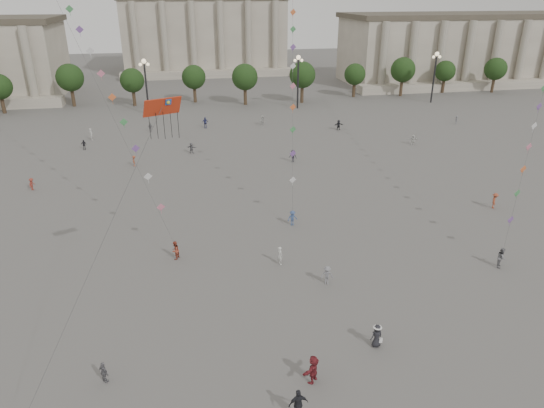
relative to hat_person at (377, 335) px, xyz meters
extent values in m
plane|color=#524F4D|center=(-2.60, 2.60, -0.89)|extent=(360.00, 360.00, 0.00)
cube|color=gray|center=(72.40, 97.60, 7.11)|extent=(80.00, 22.00, 16.00)
cube|color=#484034|center=(72.40, 97.60, 15.71)|extent=(81.60, 22.44, 1.20)
cube|color=gray|center=(72.40, 84.60, 0.11)|extent=(84.00, 4.00, 2.00)
cube|color=gray|center=(-2.60, 132.60, 9.11)|extent=(46.00, 30.00, 20.00)
cube|color=gray|center=(-2.60, 115.60, 0.11)|extent=(48.30, 4.00, 2.00)
cylinder|color=#332319|center=(-44.60, 80.60, 0.87)|extent=(0.70, 0.70, 3.52)
sphere|color=black|center=(-44.60, 80.60, 4.55)|extent=(5.12, 5.12, 5.12)
cylinder|color=#332319|center=(-32.60, 80.60, 0.87)|extent=(0.70, 0.70, 3.52)
sphere|color=black|center=(-32.60, 80.60, 4.55)|extent=(5.12, 5.12, 5.12)
cylinder|color=#332319|center=(-20.60, 80.60, 0.87)|extent=(0.70, 0.70, 3.52)
sphere|color=black|center=(-20.60, 80.60, 4.55)|extent=(5.12, 5.12, 5.12)
cylinder|color=#332319|center=(-8.60, 80.60, 0.87)|extent=(0.70, 0.70, 3.52)
sphere|color=black|center=(-8.60, 80.60, 4.55)|extent=(5.12, 5.12, 5.12)
cylinder|color=#332319|center=(3.40, 80.60, 0.87)|extent=(0.70, 0.70, 3.52)
sphere|color=black|center=(3.40, 80.60, 4.55)|extent=(5.12, 5.12, 5.12)
cylinder|color=#332319|center=(15.40, 80.60, 0.87)|extent=(0.70, 0.70, 3.52)
sphere|color=black|center=(15.40, 80.60, 4.55)|extent=(5.12, 5.12, 5.12)
cylinder|color=#332319|center=(27.40, 80.60, 0.87)|extent=(0.70, 0.70, 3.52)
sphere|color=black|center=(27.40, 80.60, 4.55)|extent=(5.12, 5.12, 5.12)
cylinder|color=#332319|center=(39.40, 80.60, 0.87)|extent=(0.70, 0.70, 3.52)
sphere|color=black|center=(39.40, 80.60, 4.55)|extent=(5.12, 5.12, 5.12)
cylinder|color=#332319|center=(51.40, 80.60, 0.87)|extent=(0.70, 0.70, 3.52)
sphere|color=black|center=(51.40, 80.60, 4.55)|extent=(5.12, 5.12, 5.12)
cylinder|color=#332319|center=(63.40, 80.60, 0.87)|extent=(0.70, 0.70, 3.52)
sphere|color=black|center=(63.40, 80.60, 4.55)|extent=(5.12, 5.12, 5.12)
cylinder|color=#262628|center=(-17.60, 72.60, 4.11)|extent=(0.36, 0.36, 10.00)
sphere|color=#FFE5B2|center=(-17.60, 72.60, 9.31)|extent=(0.90, 0.90, 0.90)
sphere|color=#FFE5B2|center=(-18.30, 72.60, 8.71)|extent=(0.60, 0.60, 0.60)
sphere|color=#FFE5B2|center=(-16.90, 72.60, 8.71)|extent=(0.60, 0.60, 0.60)
cylinder|color=#262628|center=(12.40, 72.60, 4.11)|extent=(0.36, 0.36, 10.00)
sphere|color=#FFE5B2|center=(12.40, 72.60, 9.31)|extent=(0.90, 0.90, 0.90)
sphere|color=#FFE5B2|center=(11.70, 72.60, 8.71)|extent=(0.60, 0.60, 0.60)
sphere|color=#FFE5B2|center=(13.10, 72.60, 8.71)|extent=(0.60, 0.60, 0.60)
cylinder|color=#262628|center=(42.40, 72.60, 4.11)|extent=(0.36, 0.36, 10.00)
sphere|color=#FFE5B2|center=(42.40, 72.60, 9.31)|extent=(0.90, 0.90, 0.90)
sphere|color=#FFE5B2|center=(41.70, 72.60, 8.71)|extent=(0.60, 0.60, 0.60)
sphere|color=#FFE5B2|center=(43.10, 72.60, 8.71)|extent=(0.60, 0.60, 0.60)
imported|color=navy|center=(-7.45, 60.34, 0.07)|extent=(1.18, 0.59, 1.94)
imported|color=maroon|center=(-30.15, 34.91, -0.14)|extent=(0.85, 1.11, 1.51)
imported|color=#B4B4B0|center=(2.85, 60.46, -0.02)|extent=(1.17, 1.69, 1.75)
imported|color=slate|center=(-1.03, 8.05, -0.07)|extent=(1.16, 0.81, 1.65)
imported|color=silver|center=(24.04, 43.82, -0.09)|extent=(1.56, 0.72, 1.62)
imported|color=#9C442A|center=(21.79, 19.18, 0.00)|extent=(1.18, 1.33, 1.78)
imported|color=black|center=(15.32, 54.55, -0.03)|extent=(1.65, 0.67, 1.73)
imported|color=beige|center=(-26.13, 56.21, 0.08)|extent=(0.60, 0.79, 1.94)
imported|color=slate|center=(-10.46, 46.03, -0.09)|extent=(1.55, 1.02, 1.60)
imported|color=silver|center=(-4.17, 11.92, -0.04)|extent=(0.58, 0.72, 1.71)
imported|color=slate|center=(-16.92, 59.55, -0.15)|extent=(0.90, 0.45, 1.48)
imported|color=#9A452A|center=(-18.50, 41.68, -0.16)|extent=(0.67, 1.02, 1.48)
imported|color=slate|center=(37.77, 54.48, -0.15)|extent=(0.75, 1.06, 1.49)
imported|color=#222228|center=(3.47, 39.11, -0.01)|extent=(1.31, 1.20, 1.76)
imported|color=#242328|center=(-26.53, 51.06, -0.14)|extent=(0.92, 0.47, 1.51)
imported|color=maroon|center=(-5.11, -2.31, 0.06)|extent=(1.64, 1.65, 1.90)
imported|color=slate|center=(-17.74, 0.10, -0.15)|extent=(0.85, 0.90, 1.49)
imported|color=black|center=(-6.66, -4.81, 0.07)|extent=(1.17, 0.56, 1.94)
imported|color=#9B3E2A|center=(-13.24, 14.61, -0.02)|extent=(1.00, 1.07, 1.75)
imported|color=#374D7B|center=(-1.29, 19.31, -0.08)|extent=(1.13, 0.75, 1.63)
imported|color=slate|center=(14.73, 7.73, 0.02)|extent=(1.08, 1.13, 1.83)
imported|color=black|center=(0.00, 0.00, -0.04)|extent=(0.94, 0.73, 1.71)
cone|color=white|center=(0.00, 0.00, 0.73)|extent=(0.52, 0.52, 0.14)
cylinder|color=white|center=(0.00, 0.00, 0.67)|extent=(0.60, 0.60, 0.02)
cube|color=white|center=(0.25, -0.15, -0.34)|extent=(0.22, 0.10, 0.35)
cube|color=#B22C13|center=(-12.87, 3.26, 15.37)|extent=(2.21, 1.40, 1.02)
cube|color=#17833B|center=(-13.22, 3.22, 15.62)|extent=(0.40, 0.32, 0.34)
cube|color=#1E4FA5|center=(-12.52, 3.22, 15.62)|extent=(0.40, 0.32, 0.34)
sphere|color=gold|center=(-13.22, 3.18, 15.62)|extent=(0.20, 0.20, 0.20)
sphere|color=gold|center=(-12.52, 3.18, 15.62)|extent=(0.20, 0.20, 0.20)
cylinder|color=#3F3F3F|center=(-17.20, -2.07, 8.04)|extent=(0.02, 0.02, 20.09)
cube|color=#D06E88|center=(-14.20, 16.33, 3.56)|extent=(0.76, 0.25, 0.76)
cube|color=silver|center=(-15.15, 18.05, 5.93)|extent=(0.76, 0.25, 0.76)
cube|color=#774C99|center=(-16.10, 19.77, 8.12)|extent=(0.76, 0.25, 0.76)
cube|color=#428F4F|center=(-17.05, 21.49, 10.20)|extent=(0.76, 0.25, 0.76)
cube|color=orange|center=(-18.00, 23.21, 12.21)|extent=(0.76, 0.25, 0.76)
cube|color=#D06E88|center=(-18.95, 24.93, 14.15)|extent=(0.76, 0.25, 0.76)
cube|color=silver|center=(-19.90, 26.65, 16.05)|extent=(0.76, 0.25, 0.76)
cube|color=#774C99|center=(-20.85, 28.37, 17.90)|extent=(0.76, 0.25, 0.76)
cube|color=#428F4F|center=(-21.80, 30.09, 19.73)|extent=(0.76, 0.25, 0.76)
cube|color=silver|center=(-0.92, 20.99, 3.47)|extent=(0.76, 0.25, 0.76)
cube|color=#774C99|center=(-0.55, 22.68, 5.76)|extent=(0.76, 0.25, 0.76)
cube|color=#428F4F|center=(-0.18, 24.36, 7.88)|extent=(0.76, 0.25, 0.76)
cube|color=orange|center=(0.19, 26.04, 9.90)|extent=(0.76, 0.25, 0.76)
cube|color=#D06E88|center=(0.56, 27.72, 11.84)|extent=(0.76, 0.25, 0.76)
cube|color=silver|center=(0.93, 29.40, 13.72)|extent=(0.76, 0.25, 0.76)
cube|color=#774C99|center=(1.30, 31.09, 15.56)|extent=(0.76, 0.25, 0.76)
cube|color=#428F4F|center=(1.67, 32.77, 17.35)|extent=(0.76, 0.25, 0.76)
cube|color=orange|center=(2.03, 34.45, 19.12)|extent=(0.76, 0.25, 0.76)
cube|color=#774C99|center=(16.01, 9.17, 2.90)|extent=(0.76, 0.25, 0.76)
cube|color=#428F4F|center=(17.29, 10.61, 4.74)|extent=(0.76, 0.25, 0.76)
cube|color=orange|center=(18.57, 12.05, 6.44)|extent=(0.76, 0.25, 0.76)
cube|color=#D06E88|center=(19.85, 13.49, 8.05)|extent=(0.76, 0.25, 0.76)
cube|color=silver|center=(21.13, 14.93, 9.61)|extent=(0.76, 0.25, 0.76)
cube|color=#774C99|center=(22.40, 16.37, 11.11)|extent=(0.76, 0.25, 0.76)
cube|color=#428F4F|center=(23.68, 17.81, 12.59)|extent=(0.76, 0.25, 0.76)
camera|label=1|loc=(-12.04, -24.53, 21.29)|focal=32.00mm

